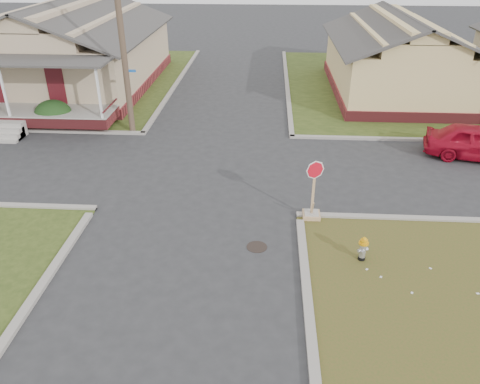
# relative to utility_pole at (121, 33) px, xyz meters

# --- Properties ---
(ground) EXTENTS (120.00, 120.00, 0.00)m
(ground) POSITION_rel_utility_pole_xyz_m (4.20, -8.90, -4.66)
(ground) COLOR #29292B
(ground) RESTS_ON ground
(verge_far_left) EXTENTS (19.00, 19.00, 0.05)m
(verge_far_left) POSITION_rel_utility_pole_xyz_m (-8.80, 9.10, -4.64)
(verge_far_left) COLOR #2E3F16
(verge_far_left) RESTS_ON ground
(curbs) EXTENTS (80.00, 40.00, 0.12)m
(curbs) POSITION_rel_utility_pole_xyz_m (4.20, -3.90, -4.66)
(curbs) COLOR gray
(curbs) RESTS_ON ground
(manhole) EXTENTS (0.64, 0.64, 0.01)m
(manhole) POSITION_rel_utility_pole_xyz_m (6.40, -9.40, -4.66)
(manhole) COLOR black
(manhole) RESTS_ON ground
(corner_house) EXTENTS (10.10, 15.50, 5.30)m
(corner_house) POSITION_rel_utility_pole_xyz_m (-5.80, 7.78, -2.38)
(corner_house) COLOR maroon
(corner_house) RESTS_ON ground
(side_house_yellow) EXTENTS (7.60, 11.60, 4.70)m
(side_house_yellow) POSITION_rel_utility_pole_xyz_m (14.20, 7.60, -2.47)
(side_house_yellow) COLOR maroon
(side_house_yellow) RESTS_ON ground
(utility_pole) EXTENTS (1.80, 0.28, 9.00)m
(utility_pole) POSITION_rel_utility_pole_xyz_m (0.00, 0.00, 0.00)
(utility_pole) COLOR #49372A
(utility_pole) RESTS_ON ground
(fire_hydrant) EXTENTS (0.29, 0.29, 0.78)m
(fire_hydrant) POSITION_rel_utility_pole_xyz_m (9.50, -9.90, -4.19)
(fire_hydrant) COLOR black
(fire_hydrant) RESTS_ON ground
(stop_sign) EXTENTS (0.60, 0.58, 2.10)m
(stop_sign) POSITION_rel_utility_pole_xyz_m (8.19, -7.59, -4.16)
(stop_sign) COLOR tan
(stop_sign) RESTS_ON ground
(red_sedan) EXTENTS (4.62, 2.71, 1.48)m
(red_sedan) POSITION_rel_utility_pole_xyz_m (15.62, -2.16, -3.92)
(red_sedan) COLOR #A20B20
(red_sedan) RESTS_ON ground
(hedge_right) EXTENTS (1.65, 1.35, 1.26)m
(hedge_right) POSITION_rel_utility_pole_xyz_m (-4.03, 0.39, -3.98)
(hedge_right) COLOR #183312
(hedge_right) RESTS_ON verge_far_left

